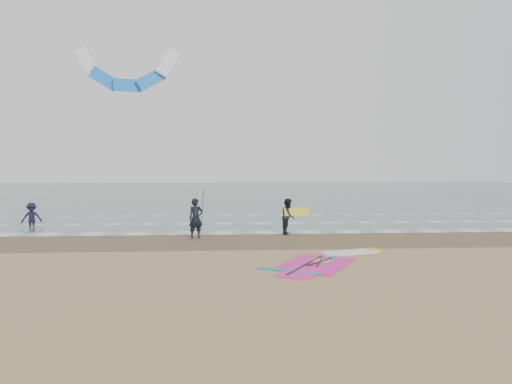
{
  "coord_description": "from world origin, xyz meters",
  "views": [
    {
      "loc": [
        -1.96,
        -14.1,
        3.2
      ],
      "look_at": [
        -0.7,
        5.0,
        2.2
      ],
      "focal_mm": 32.0,
      "sensor_mm": 36.0,
      "label": 1
    }
  ],
  "objects": [
    {
      "name": "carried_kiteboard",
      "position": [
        1.45,
        7.65,
        1.1
      ],
      "size": [
        1.3,
        0.51,
        0.39
      ],
      "color": "yellow",
      "rests_on": "ground"
    },
    {
      "name": "surf_kite",
      "position": [
        -8.27,
        15.97,
        9.25
      ],
      "size": [
        7.75,
        4.67,
        9.9
      ],
      "color": "white",
      "rests_on": "ground"
    },
    {
      "name": "person_standing",
      "position": [
        -3.34,
        6.69,
        0.92
      ],
      "size": [
        0.78,
        0.66,
        1.83
      ],
      "primitive_type": "imported",
      "rotation": [
        0.0,
        0.0,
        0.38
      ],
      "color": "black",
      "rests_on": "ground"
    },
    {
      "name": "foam_waterline",
      "position": [
        0.0,
        10.44,
        0.03
      ],
      "size": [
        120.0,
        9.15,
        0.02
      ],
      "color": "white",
      "rests_on": "ground"
    },
    {
      "name": "held_pole",
      "position": [
        -3.04,
        6.69,
        1.34
      ],
      "size": [
        0.17,
        0.86,
        1.82
      ],
      "color": "black",
      "rests_on": "ground"
    },
    {
      "name": "ground",
      "position": [
        0.0,
        0.0,
        0.0
      ],
      "size": [
        120.0,
        120.0,
        0.0
      ],
      "primitive_type": "plane",
      "color": "tan",
      "rests_on": "ground"
    },
    {
      "name": "windsurf_rig",
      "position": [
        1.47,
        1.17,
        0.03
      ],
      "size": [
        4.86,
        4.61,
        0.12
      ],
      "color": "white",
      "rests_on": "ground"
    },
    {
      "name": "person_wading",
      "position": [
        -12.65,
        11.6,
        0.83
      ],
      "size": [
        1.22,
        0.94,
        1.66
      ],
      "primitive_type": "imported",
      "rotation": [
        0.0,
        0.0,
        0.35
      ],
      "color": "black",
      "rests_on": "ground"
    },
    {
      "name": "sea_water",
      "position": [
        0.0,
        48.0,
        0.01
      ],
      "size": [
        120.0,
        80.0,
        0.02
      ],
      "primitive_type": "cube",
      "color": "#47605E",
      "rests_on": "ground"
    },
    {
      "name": "person_walking",
      "position": [
        1.05,
        7.75,
        0.87
      ],
      "size": [
        0.87,
        1.0,
        1.73
      ],
      "primitive_type": "imported",
      "rotation": [
        0.0,
        0.0,
        1.28
      ],
      "color": "black",
      "rests_on": "ground"
    },
    {
      "name": "wet_sand_band",
      "position": [
        0.0,
        6.0,
        0.0
      ],
      "size": [
        120.0,
        5.0,
        0.01
      ],
      "primitive_type": "cube",
      "color": "brown",
      "rests_on": "ground"
    }
  ]
}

